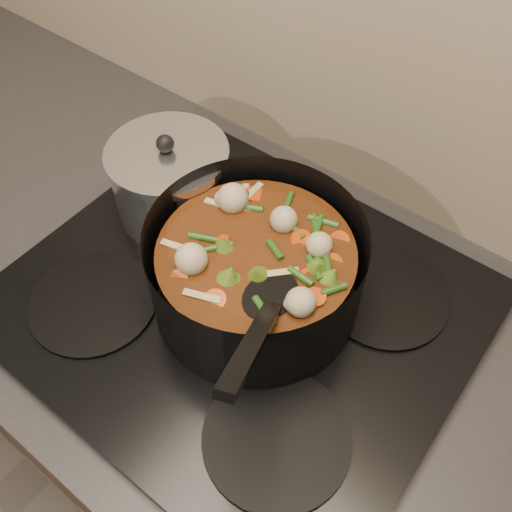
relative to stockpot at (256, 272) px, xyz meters
The scene contains 4 objects.
counter 0.54m from the stockpot, 141.52° to the right, with size 2.64×0.64×0.91m.
stovetop 0.08m from the stockpot, 141.52° to the right, with size 0.62×0.54×0.03m.
stockpot is the anchor object (origin of this frame).
saucepan 0.22m from the stockpot, 164.10° to the left, with size 0.18×0.18×0.15m.
Camera 1 is at (0.29, 1.59, 1.60)m, focal length 40.00 mm.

